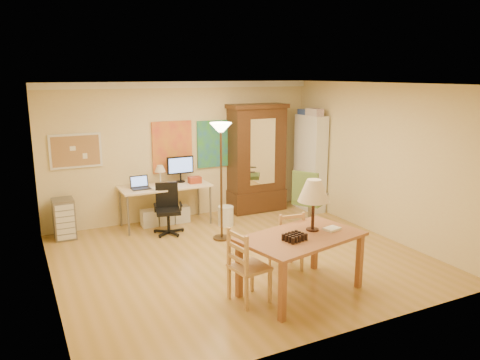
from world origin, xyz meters
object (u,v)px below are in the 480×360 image
office_chair_black (168,220)px  dining_table (306,223)px  computer_desk (167,200)px  armoire (257,165)px  bookshelf (310,163)px  office_chair_green (309,213)px

office_chair_black → dining_table: bearing=-72.7°
computer_desk → armoire: 2.07m
computer_desk → bookshelf: bookshelf is taller
armoire → computer_desk: bearing=-177.7°
dining_table → armoire: size_ratio=0.78×
dining_table → computer_desk: dining_table is taller
dining_table → office_chair_black: size_ratio=1.91×
office_chair_green → armoire: armoire is taller
armoire → bookshelf: (1.05, -0.44, 0.02)m
dining_table → computer_desk: (-0.79, 3.54, -0.47)m
dining_table → office_chair_green: size_ratio=1.56×
dining_table → computer_desk: bearing=102.5°
office_chair_black → office_chair_green: 2.60m
office_chair_green → armoire: 1.70m
computer_desk → dining_table: bearing=-77.5°
office_chair_black → office_chair_green: size_ratio=0.82×
armoire → office_chair_green: bearing=-79.3°
office_chair_green → armoire: (-0.29, 1.53, 0.68)m
computer_desk → office_chair_black: computer_desk is taller
dining_table → office_chair_black: dining_table is taller
office_chair_green → bookshelf: bookshelf is taller
armoire → bookshelf: 1.14m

